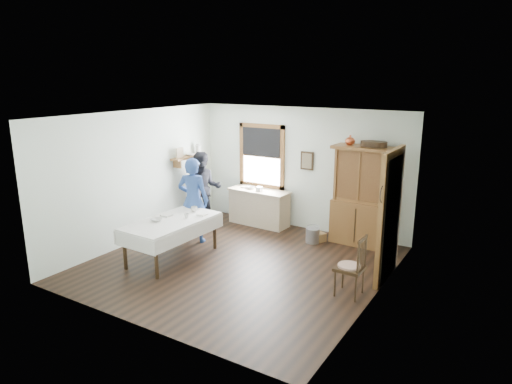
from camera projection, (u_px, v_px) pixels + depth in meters
room at (239, 193)px, 8.03m from camera, size 5.01×5.01×2.70m
window at (262, 152)px, 10.50m from camera, size 1.18×0.07×1.48m
doorway at (391, 212)px, 7.53m from camera, size 0.09×1.14×2.22m
wall_shelf at (190, 156)px, 10.44m from camera, size 0.24×1.00×0.44m
framed_picture at (307, 161)px, 9.93m from camera, size 0.30×0.04×0.40m
rug_beater at (383, 186)px, 6.94m from camera, size 0.01×0.27×0.27m
work_counter at (259, 207)px, 10.50m from camera, size 1.45×0.60×0.82m
china_hutch at (361, 196)px, 9.15m from camera, size 1.20×0.59×2.01m
dining_table at (172, 239)px, 8.54m from camera, size 1.05×1.91×0.75m
spindle_chair at (350, 265)px, 7.08m from camera, size 0.47×0.47×0.99m
pail at (313, 235)px, 9.41m from camera, size 0.34×0.34×0.31m
wicker_basket at (318, 237)px, 9.53m from camera, size 0.36×0.32×0.18m
woman_blue at (193, 203)px, 9.33m from camera, size 0.69×0.56×1.64m
figure_dark at (204, 191)px, 10.43m from camera, size 0.97×0.93×1.57m
table_cup_a at (194, 209)px, 8.97m from camera, size 0.15×0.15×0.10m
table_cup_b at (186, 216)px, 8.58m from camera, size 0.11×0.11×0.09m
table_bowl at (157, 220)px, 8.39m from camera, size 0.28×0.28×0.06m
counter_book at (242, 186)px, 10.71m from camera, size 0.24×0.27×0.02m
counter_bowl at (251, 188)px, 10.50m from camera, size 0.20×0.20×0.06m
shelf_bowl at (190, 155)px, 10.45m from camera, size 0.22×0.22×0.05m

